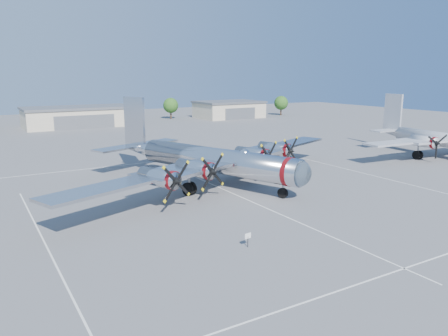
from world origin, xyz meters
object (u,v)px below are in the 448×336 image
main_bomber_b29 (208,183)px  hangar_center (79,116)px  info_placard (248,237)px  hangar_east (229,109)px  tree_east (171,106)px  twin_engine_east (431,156)px  tree_far_east (281,103)px

main_bomber_b29 → hangar_center: bearing=69.1°
main_bomber_b29 → info_placard: size_ratio=40.47×
hangar_east → tree_east: size_ratio=3.10×
hangar_east → tree_east: (-18.00, 6.04, 1.51)m
hangar_center → main_bomber_b29: bearing=-90.1°
tree_east → twin_engine_east: (13.14, -82.68, -4.22)m
hangar_center → info_placard: bearing=-94.6°
hangar_east → twin_engine_east: (-4.86, -76.64, -2.71)m
tree_east → tree_far_east: bearing=-11.9°
hangar_center → tree_east: (30.00, 6.04, 1.51)m
twin_engine_east → info_placard: bearing=-156.0°
tree_far_east → hangar_east: bearing=174.4°
hangar_east → tree_far_east: tree_far_east is taller
tree_far_east → info_placard: size_ratio=5.52×
tree_far_east → main_bomber_b29: (-68.15, -71.92, -4.22)m
twin_engine_east → info_placard: (-50.78, -18.01, 0.85)m
hangar_east → twin_engine_east: hangar_east is taller
hangar_east → main_bomber_b29: hangar_east is taller
hangar_center → hangar_east: size_ratio=1.39×
main_bomber_b29 → info_placard: bearing=-130.6°
tree_east → info_placard: bearing=-110.5°
hangar_east → info_placard: 109.81m
tree_east → main_bomber_b29: (-30.15, -79.92, -4.22)m
hangar_center → twin_engine_east: hangar_center is taller
hangar_east → info_placard: hangar_east is taller
hangar_center → hangar_east: bearing=0.0°
hangar_east → info_placard: size_ratio=17.12×
hangar_east → main_bomber_b29: bearing=-123.1°
tree_east → tree_far_east: 38.83m
tree_far_east → main_bomber_b29: bearing=-133.5°
info_placard → twin_engine_east: bearing=11.5°
hangar_center → info_placard: (-7.64, -94.65, -1.87)m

